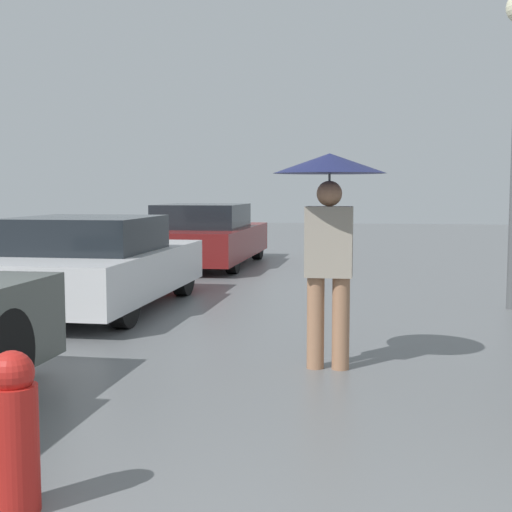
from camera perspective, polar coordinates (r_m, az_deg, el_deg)
pedestrian at (r=5.88m, az=5.88°, el=4.11°), size 0.93×0.93×1.79m
parked_car_middle at (r=9.17m, az=-13.02°, el=-0.65°), size 1.88×3.90×1.16m
parked_car_farthest at (r=14.06m, az=-4.13°, el=1.57°), size 1.83×4.33×1.21m
fire_hydrant at (r=3.56m, az=-18.85°, el=-13.20°), size 0.23×0.23×0.76m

